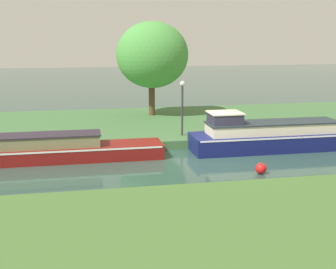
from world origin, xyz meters
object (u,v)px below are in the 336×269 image
object	(u,v)px
maroon_narrowboat	(38,150)
channel_buoy	(261,168)
navy_barge	(278,136)
lamp_post	(182,101)
willow_tree_left	(152,55)

from	to	relation	value
maroon_narrowboat	channel_buoy	size ratio (longest dim) A/B	23.76
navy_barge	maroon_narrowboat	distance (m)	10.62
maroon_narrowboat	channel_buoy	world-z (taller)	maroon_narrowboat
navy_barge	lamp_post	bearing A→B (deg)	154.47
willow_tree_left	lamp_post	distance (m)	5.95
navy_barge	willow_tree_left	distance (m)	9.43
willow_tree_left	lamp_post	size ratio (longest dim) A/B	2.12
navy_barge	lamp_post	size ratio (longest dim) A/B	3.20
willow_tree_left	lamp_post	xyz separation A→B (m)	(0.52, -5.60, -1.94)
maroon_narrowboat	lamp_post	xyz separation A→B (m)	(6.58, 1.93, 1.59)
navy_barge	willow_tree_left	size ratio (longest dim) A/B	1.51
willow_tree_left	maroon_narrowboat	bearing A→B (deg)	-128.82
navy_barge	maroon_narrowboat	xyz separation A→B (m)	(-10.62, 0.00, -0.15)
maroon_narrowboat	lamp_post	size ratio (longest dim) A/B	3.82
maroon_narrowboat	channel_buoy	xyz separation A→B (m)	(8.40, -3.45, -0.27)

